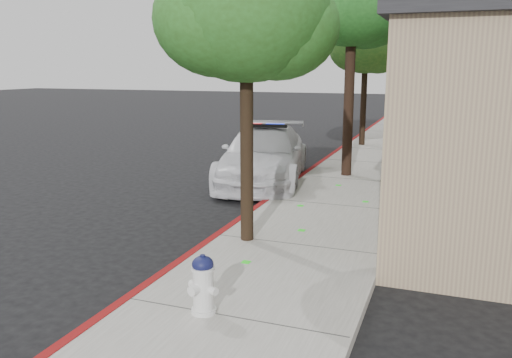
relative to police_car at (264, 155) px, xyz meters
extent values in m
plane|color=black|center=(0.90, -5.38, -0.80)|extent=(120.00, 120.00, 0.00)
cube|color=gray|center=(2.50, -2.38, -0.73)|extent=(3.20, 60.00, 0.15)
cube|color=maroon|center=(0.96, -2.38, -0.72)|extent=(0.14, 60.00, 0.16)
cube|color=black|center=(4.07, -4.38, 1.15)|extent=(0.08, 1.48, 1.68)
cube|color=black|center=(4.07, -1.38, 1.15)|extent=(0.08, 1.48, 1.68)
cube|color=black|center=(4.07, 1.62, 1.15)|extent=(0.08, 1.48, 1.68)
cube|color=black|center=(4.07, 4.62, 1.15)|extent=(0.08, 1.48, 1.68)
cube|color=black|center=(4.07, 7.62, 1.15)|extent=(0.08, 1.48, 1.68)
cube|color=black|center=(4.07, 10.62, 1.15)|extent=(0.08, 1.48, 1.68)
cube|color=black|center=(4.07, 13.62, 1.15)|extent=(0.08, 1.48, 1.68)
imported|color=silver|center=(0.00, 0.00, 0.00)|extent=(3.29, 5.85, 1.60)
cube|color=black|center=(0.00, 0.00, 0.86)|extent=(1.23, 0.51, 0.10)
cube|color=red|center=(-0.31, -0.06, 0.86)|extent=(0.56, 0.34, 0.11)
cube|color=#0B20C7|center=(0.31, 0.06, 0.86)|extent=(0.56, 0.34, 0.11)
cylinder|color=silver|center=(2.16, -8.40, -0.62)|extent=(0.33, 0.33, 0.06)
cylinder|color=silver|center=(2.16, -8.40, -0.33)|extent=(0.27, 0.27, 0.53)
cylinder|color=silver|center=(2.16, -8.40, -0.04)|extent=(0.31, 0.31, 0.04)
ellipsoid|color=#10133D|center=(2.16, -8.40, 0.02)|extent=(0.28, 0.28, 0.21)
cylinder|color=#10133D|center=(2.16, -8.40, 0.11)|extent=(0.07, 0.07, 0.06)
cylinder|color=silver|center=(2.00, -8.35, -0.30)|extent=(0.14, 0.14, 0.11)
cylinder|color=silver|center=(2.32, -8.45, -0.30)|extent=(0.14, 0.14, 0.11)
cylinder|color=silver|center=(2.11, -8.55, -0.29)|extent=(0.16, 0.15, 0.14)
cylinder|color=black|center=(1.60, -5.42, 0.99)|extent=(0.24, 0.24, 3.28)
ellipsoid|color=#265219|center=(1.60, -5.42, 3.45)|extent=(2.92, 2.92, 2.48)
ellipsoid|color=#265219|center=(2.06, -5.16, 3.17)|extent=(2.19, 2.19, 1.86)
ellipsoid|color=#265219|center=(1.23, -5.69, 3.27)|extent=(2.28, 2.28, 1.94)
cylinder|color=black|center=(2.19, 1.18, 1.43)|extent=(0.29, 0.29, 4.17)
ellipsoid|color=#1D571B|center=(2.48, 1.66, 4.19)|extent=(2.82, 2.82, 2.39)
ellipsoid|color=#1D571B|center=(1.85, 0.81, 4.30)|extent=(2.70, 2.70, 2.30)
cylinder|color=black|center=(1.60, 7.62, 0.96)|extent=(0.24, 0.24, 3.23)
ellipsoid|color=#225C1C|center=(1.60, 7.62, 3.41)|extent=(2.77, 2.77, 2.36)
ellipsoid|color=#225C1C|center=(2.09, 7.73, 3.14)|extent=(2.13, 2.13, 1.81)
ellipsoid|color=#225C1C|center=(1.28, 7.39, 3.23)|extent=(2.22, 2.22, 1.89)
camera|label=1|loc=(5.00, -14.06, 2.48)|focal=36.63mm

